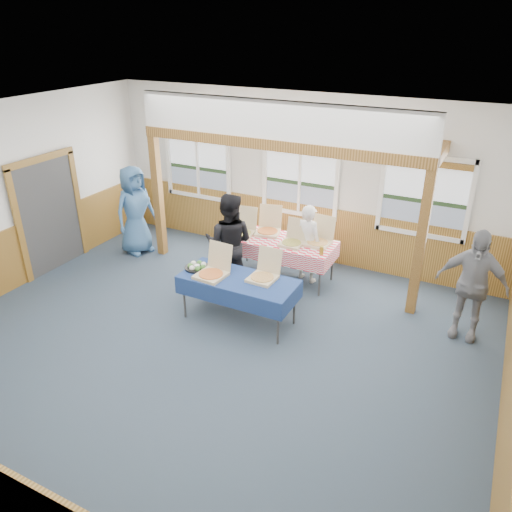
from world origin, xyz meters
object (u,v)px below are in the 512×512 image
(table_left, at_px, (238,282))
(table_right, at_px, (281,243))
(person_grey, at_px, (471,285))
(woman_white, at_px, (308,243))
(man_blue, at_px, (135,210))
(woman_black, at_px, (229,243))

(table_left, relative_size, table_right, 0.99)
(table_right, xyz_separation_m, person_grey, (3.23, -0.45, 0.16))
(woman_white, height_order, person_grey, person_grey)
(man_blue, height_order, person_grey, man_blue)
(man_blue, distance_m, person_grey, 6.31)
(table_left, distance_m, man_blue, 3.39)
(table_left, relative_size, man_blue, 1.08)
(woman_white, distance_m, man_blue, 3.57)
(woman_white, relative_size, man_blue, 0.81)
(man_blue, bearing_deg, table_left, -98.44)
(person_grey, bearing_deg, table_left, -156.49)
(table_right, relative_size, woman_black, 1.12)
(table_left, relative_size, woman_white, 1.34)
(table_right, relative_size, man_blue, 1.10)
(table_left, distance_m, woman_white, 1.83)
(table_right, height_order, man_blue, man_blue)
(table_right, bearing_deg, table_left, -92.78)
(woman_black, bearing_deg, person_grey, 170.81)
(woman_black, height_order, person_grey, woman_black)
(table_right, height_order, woman_black, woman_black)
(woman_white, xyz_separation_m, woman_black, (-1.08, -0.94, 0.16))
(woman_white, bearing_deg, table_left, 90.55)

